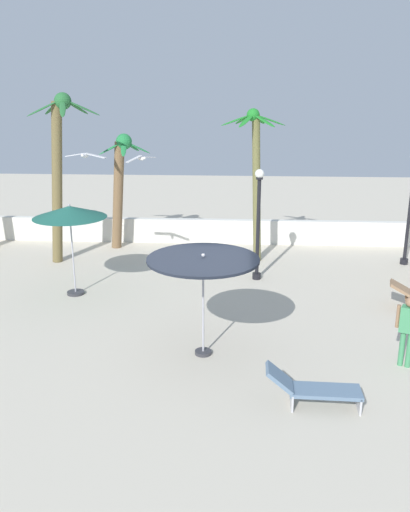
% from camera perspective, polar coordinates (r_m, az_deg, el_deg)
% --- Properties ---
extents(ground_plane, '(56.00, 56.00, 0.00)m').
position_cam_1_polar(ground_plane, '(12.93, -0.95, -10.49)').
color(ground_plane, beige).
extents(boundary_wall, '(25.20, 0.30, 0.98)m').
position_cam_1_polar(boundary_wall, '(21.97, 1.02, 2.66)').
color(boundary_wall, silver).
rests_on(boundary_wall, ground_plane).
extents(patio_umbrella_1, '(2.56, 2.56, 2.50)m').
position_cam_1_polar(patio_umbrella_1, '(12.10, -0.20, -0.76)').
color(patio_umbrella_1, '#333338').
rests_on(patio_umbrella_1, ground_plane).
extents(patio_umbrella_2, '(2.18, 2.18, 2.82)m').
position_cam_1_polar(patio_umbrella_2, '(16.32, -14.19, 4.46)').
color(patio_umbrella_2, '#333338').
rests_on(patio_umbrella_2, ground_plane).
extents(palm_tree_1, '(1.92, 1.93, 4.47)m').
position_cam_1_polar(palm_tree_1, '(21.10, -9.03, 8.06)').
color(palm_tree_1, brown).
rests_on(palm_tree_1, ground_plane).
extents(palm_tree_2, '(2.33, 2.39, 5.95)m').
position_cam_1_polar(palm_tree_2, '(19.55, -15.29, 9.45)').
color(palm_tree_2, brown).
rests_on(palm_tree_2, ground_plane).
extents(palm_tree_3, '(2.24, 2.14, 5.43)m').
position_cam_1_polar(palm_tree_3, '(19.15, 5.40, 9.16)').
color(palm_tree_3, brown).
rests_on(palm_tree_3, ground_plane).
extents(lamp_post_0, '(0.29, 0.29, 3.65)m').
position_cam_1_polar(lamp_post_0, '(17.41, 5.67, 3.64)').
color(lamp_post_0, black).
rests_on(lamp_post_0, ground_plane).
extents(lounge_chair_0, '(1.90, 0.60, 0.84)m').
position_cam_1_polar(lounge_chair_0, '(11.08, 11.39, -13.64)').
color(lounge_chair_0, '#B7B7BC').
rests_on(lounge_chair_0, ground_plane).
extents(guest_1, '(0.51, 0.38, 1.68)m').
position_cam_1_polar(guest_1, '(12.84, 20.80, -6.87)').
color(guest_1, '#3F8C59').
rests_on(guest_1, ground_plane).
extents(seagull_0, '(0.89, 1.21, 0.19)m').
position_cam_1_polar(seagull_0, '(19.26, -6.78, 10.27)').
color(seagull_0, white).
extents(seagull_1, '(1.34, 0.48, 0.15)m').
position_cam_1_polar(seagull_1, '(16.74, -12.61, 10.38)').
color(seagull_1, white).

